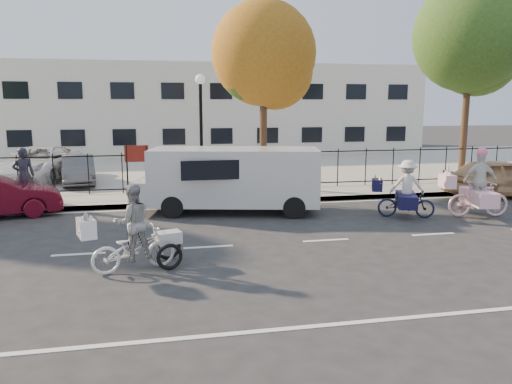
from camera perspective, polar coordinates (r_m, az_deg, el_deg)
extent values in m
plane|color=#333334|center=(12.21, -5.47, -6.29)|extent=(120.00, 120.00, 0.00)
cube|color=#A8A399|center=(17.09, -7.27, -1.34)|extent=(60.00, 0.10, 0.15)
cube|color=#A8A399|center=(18.12, -7.51, -0.69)|extent=(60.00, 2.20, 0.15)
cube|color=#A8A399|center=(26.90, -8.86, 2.78)|extent=(60.00, 15.60, 0.15)
cube|color=silver|center=(36.68, -9.74, 9.26)|extent=(34.00, 10.00, 6.00)
cylinder|color=black|center=(18.58, -6.27, 6.06)|extent=(0.12, 0.12, 4.00)
sphere|color=white|center=(18.56, -6.40, 12.69)|extent=(0.36, 0.36, 0.36)
cylinder|color=black|center=(18.64, -14.50, 2.41)|extent=(0.06, 0.06, 1.80)
cylinder|color=black|center=(18.62, -12.35, 2.49)|extent=(0.06, 0.06, 1.80)
cube|color=#59140F|center=(18.56, -13.50, 4.29)|extent=(0.85, 0.04, 0.60)
imported|color=white|center=(10.71, -13.81, -6.35)|extent=(1.84, 1.08, 0.91)
imported|color=white|center=(10.57, -13.94, -3.40)|extent=(0.92, 0.80, 1.60)
cube|color=white|center=(10.39, -18.82, -3.92)|extent=(0.45, 0.62, 0.37)
cone|color=white|center=(10.46, -18.81, -2.47)|extent=(0.14, 0.14, 0.18)
cone|color=white|center=(10.22, -18.98, -2.76)|extent=(0.14, 0.14, 0.18)
torus|color=black|center=(10.62, -9.84, -7.31)|extent=(0.57, 0.24, 0.57)
torus|color=black|center=(11.30, -9.95, -6.25)|extent=(0.57, 0.24, 0.57)
cube|color=white|center=(10.87, -9.95, -5.13)|extent=(0.59, 0.49, 0.25)
imported|color=beige|center=(16.69, 24.08, -0.73)|extent=(1.92, 0.84, 1.11)
imported|color=silver|center=(16.60, 24.22, 1.19)|extent=(1.09, 0.60, 1.76)
cube|color=#F3B9C8|center=(16.19, 21.02, 1.17)|extent=(0.44, 0.66, 0.40)
cone|color=silver|center=(16.15, 21.10, 2.42)|extent=(0.13, 0.13, 0.36)
cube|color=#F3B9C8|center=(16.68, 24.09, -0.54)|extent=(0.85, 1.53, 0.45)
sphere|color=pink|center=(16.50, 24.44, 4.14)|extent=(0.31, 0.31, 0.31)
imported|color=black|center=(15.87, 16.78, -1.22)|extent=(1.78, 1.16, 0.88)
imported|color=silver|center=(15.77, 16.88, 0.73)|extent=(1.14, 0.90, 1.55)
cube|color=black|center=(15.69, 13.67, 0.80)|extent=(0.47, 0.61, 0.35)
cone|color=yellow|center=(15.82, 13.43, 1.61)|extent=(0.12, 0.23, 0.32)
cone|color=yellow|center=(15.50, 13.98, 1.42)|extent=(0.12, 0.23, 0.32)
cube|color=black|center=(15.85, 16.79, -0.88)|extent=(0.97, 1.39, 0.39)
cube|color=silver|center=(15.82, -2.43, 1.82)|extent=(5.54, 3.06, 1.75)
cube|color=silver|center=(15.71, -12.78, -0.27)|extent=(0.89, 1.95, 0.78)
cylinder|color=black|center=(14.94, -8.88, -1.99)|extent=(0.72, 0.40, 0.68)
cylinder|color=black|center=(16.62, -9.16, -0.78)|extent=(0.72, 0.40, 0.68)
cylinder|color=black|center=(15.54, 4.82, -1.44)|extent=(0.72, 0.40, 0.68)
cylinder|color=black|center=(17.15, 3.23, -0.33)|extent=(0.72, 0.40, 0.68)
imported|color=tan|center=(20.63, 26.10, 1.48)|extent=(4.26, 1.83, 1.43)
imported|color=black|center=(18.31, -25.01, 1.74)|extent=(0.74, 0.55, 1.86)
imported|color=silver|center=(23.44, -23.53, 2.99)|extent=(3.46, 5.65, 1.46)
imported|color=#4E5156|center=(21.88, -19.63, 2.40)|extent=(1.75, 3.68, 1.17)
imported|color=#B9BCC1|center=(22.25, 0.80, 3.23)|extent=(2.06, 3.90, 1.26)
cylinder|color=#442D1D|center=(19.53, 0.85, 6.82)|extent=(0.28, 0.28, 4.65)
sphere|color=#9F6219|center=(19.59, 0.87, 15.57)|extent=(3.98, 3.98, 3.98)
sphere|color=#9F6219|center=(19.85, 2.19, 13.57)|extent=(2.92, 2.92, 2.92)
cylinder|color=#442D1D|center=(22.89, 22.76, 7.50)|extent=(0.28, 0.28, 5.42)
sphere|color=#385B1E|center=(23.04, 23.37, 16.17)|extent=(4.65, 4.65, 4.65)
sphere|color=#385B1E|center=(23.41, 23.98, 14.11)|extent=(3.41, 3.41, 3.41)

